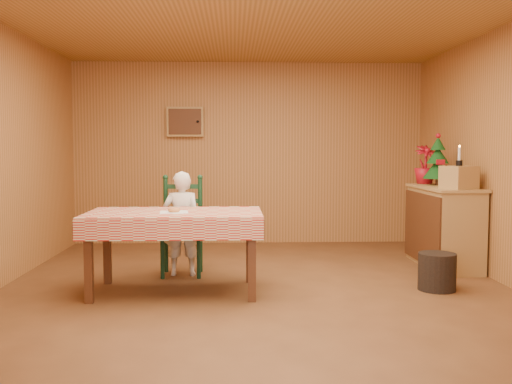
% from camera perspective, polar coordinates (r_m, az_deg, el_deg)
% --- Properties ---
extents(ground, '(6.00, 6.00, 0.00)m').
position_cam_1_polar(ground, '(5.42, 0.08, -10.23)').
color(ground, brown).
rests_on(ground, ground).
extents(cabin_walls, '(5.10, 6.05, 2.65)m').
position_cam_1_polar(cabin_walls, '(5.80, -0.16, 8.91)').
color(cabin_walls, '#AF753F').
rests_on(cabin_walls, ground).
extents(dining_table, '(1.66, 0.96, 0.77)m').
position_cam_1_polar(dining_table, '(5.45, -8.14, -2.83)').
color(dining_table, '#522B15').
rests_on(dining_table, ground).
extents(ladder_chair, '(0.44, 0.40, 1.08)m').
position_cam_1_polar(ladder_chair, '(6.25, -7.38, -3.61)').
color(ladder_chair, black).
rests_on(ladder_chair, ground).
extents(seated_child, '(0.41, 0.27, 1.12)m').
position_cam_1_polar(seated_child, '(6.19, -7.43, -3.14)').
color(seated_child, white).
rests_on(seated_child, ground).
extents(napkin, '(0.28, 0.28, 0.00)m').
position_cam_1_polar(napkin, '(5.39, -8.20, -2.01)').
color(napkin, white).
rests_on(napkin, dining_table).
extents(donut, '(0.14, 0.14, 0.04)m').
position_cam_1_polar(donut, '(5.39, -8.20, -1.79)').
color(donut, '#D98C4E').
rests_on(donut, napkin).
extents(shelf_unit, '(0.54, 1.24, 0.93)m').
position_cam_1_polar(shelf_unit, '(6.96, 18.20, -3.29)').
color(shelf_unit, tan).
rests_on(shelf_unit, ground).
extents(crate, '(0.39, 0.39, 0.25)m').
position_cam_1_polar(crate, '(6.54, 19.62, 1.38)').
color(crate, tan).
rests_on(crate, shelf_unit).
extents(christmas_tree, '(0.34, 0.34, 0.62)m').
position_cam_1_polar(christmas_tree, '(7.14, 17.71, 2.90)').
color(christmas_tree, '#522B15').
rests_on(christmas_tree, shelf_unit).
extents(flower_arrangement, '(0.30, 0.30, 0.48)m').
position_cam_1_polar(flower_arrangement, '(7.41, 16.55, 2.66)').
color(flower_arrangement, '#A20F1C').
rests_on(flower_arrangement, shelf_unit).
extents(candle_set, '(0.07, 0.07, 0.22)m').
position_cam_1_polar(candle_set, '(6.53, 19.66, 3.04)').
color(candle_set, black).
rests_on(candle_set, crate).
extents(storage_bin, '(0.37, 0.37, 0.36)m').
position_cam_1_polar(storage_bin, '(5.82, 17.65, -7.60)').
color(storage_bin, black).
rests_on(storage_bin, ground).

